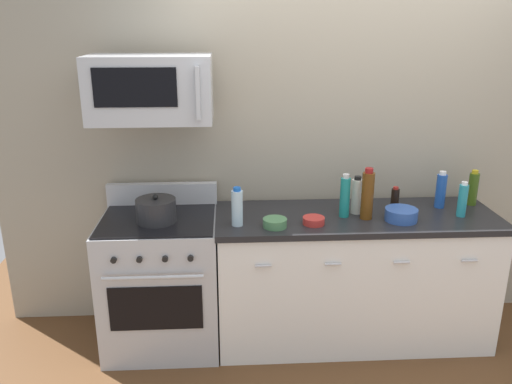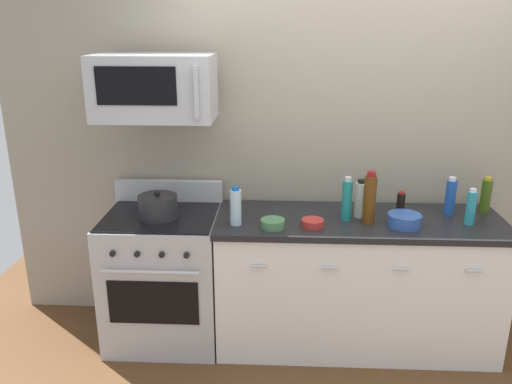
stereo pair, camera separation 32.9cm
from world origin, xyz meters
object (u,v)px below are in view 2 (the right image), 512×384
Objects in this scene: bottle_olive_oil at (486,196)px; bowl_blue_mixing at (404,220)px; bottle_water_clear at (236,207)px; bottle_soda_blue at (450,197)px; bottle_soy_sauce_dark at (401,204)px; microwave at (154,87)px; bottle_dish_soap at (471,207)px; bottle_sparkling_teal at (347,200)px; range_oven at (164,276)px; bottle_vinegar_white at (360,199)px; bowl_green_glaze at (273,223)px; stockpot at (158,207)px; bowl_red_small at (313,223)px; bottle_wine_amber at (370,199)px.

bowl_blue_mixing is (-0.59, -0.27, -0.08)m from bottle_olive_oil.
bottle_water_clear is (-1.64, -0.29, 0.00)m from bottle_olive_oil.
bottle_soda_blue reaches higher than bottle_soy_sauce_dark.
microwave reaches higher than bottle_dish_soap.
bottle_sparkling_teal reaches higher than bottle_soy_sauce_dark.
bottle_soy_sauce_dark is 0.81× the size of bowl_blue_mixing.
bottle_soy_sauce_dark is at bearing 2.32° from range_oven.
microwave reaches higher than bottle_sparkling_teal.
bottle_sparkling_teal is 0.11m from bottle_vinegar_white.
bottle_dish_soap is at bearing -17.64° from bottle_soy_sauce_dark.
bottle_sparkling_teal is 0.51m from bowl_green_glaze.
microwave is 1.12m from bowl_green_glaze.
bottle_soda_blue is at bearing -170.37° from bottle_olive_oil.
stockpot is (-1.58, -0.12, -0.00)m from bottle_soy_sauce_dark.
bowl_green_glaze is 0.76m from stockpot.
bowl_red_small is (1.00, -0.19, -0.81)m from microwave.
bottle_soy_sauce_dark is at bearing 162.36° from bottle_dish_soap.
bowl_red_small is at bearing -165.41° from bottle_olive_oil.
bottle_soy_sauce_dark is 0.62m from bowl_red_small.
bottle_olive_oil is 1.67m from bottle_water_clear.
bottle_water_clear is at bearing -9.72° from stockpot.
bottle_wine_amber reaches higher than bowl_green_glaze.
bowl_red_small is at bearing -175.13° from bottle_dish_soap.
microwave is 3.58× the size of bowl_blue_mixing.
bottle_wine_amber is 0.63m from bowl_green_glaze.
microwave reaches higher than bottle_water_clear.
bottle_olive_oil reaches higher than bowl_blue_mixing.
bottle_olive_oil is at bearing 10.84° from bottle_sparkling_teal.
bottle_sparkling_teal is at bearing -3.39° from microwave.
range_oven is 2.07m from bottle_dish_soap.
bottle_sparkling_teal is at bearing 9.21° from bottle_water_clear.
bottle_dish_soap is 0.69m from bottle_vinegar_white.
range_oven is at bearing 171.48° from bowl_red_small.
microwave is 2.92× the size of bottle_vinegar_white.
bottle_soda_blue is 1.03× the size of bottle_water_clear.
bottle_dish_soap is at bearing 7.21° from bowl_blue_mixing.
microwave is 1.49m from bottle_vinegar_white.
bottle_soda_blue is 1.23× the size of bowl_blue_mixing.
bottle_soda_blue is at bearing 3.32° from range_oven.
bottle_wine_amber is 0.28m from bottle_soy_sauce_dark.
bottle_vinegar_white is (0.09, 0.06, -0.02)m from bottle_sparkling_teal.
bowl_green_glaze is at bearing -169.37° from bottle_wine_amber.
bowl_green_glaze is 0.72× the size of bowl_blue_mixing.
bottle_vinegar_white reaches higher than bottle_dish_soap.
bottle_wine_amber is at bearing -162.03° from bottle_soda_blue.
bottle_soy_sauce_dark is at bearing 16.57° from bowl_green_glaze.
stockpot is at bearing -175.09° from bottle_soda_blue.
bottle_wine_amber is at bearing -179.52° from bottle_dish_soap.
bowl_green_glaze reaches higher than bowl_red_small.
range_oven is 5.14× the size of bowl_blue_mixing.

